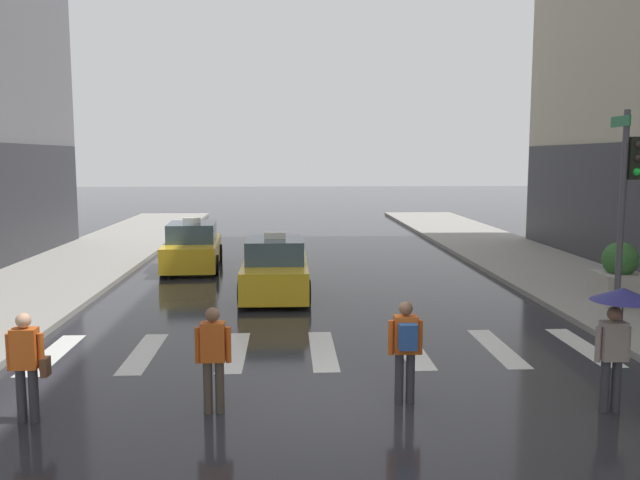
{
  "coord_description": "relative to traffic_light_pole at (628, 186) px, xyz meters",
  "views": [
    {
      "loc": [
        -0.71,
        -10.01,
        3.89
      ],
      "look_at": [
        0.19,
        8.0,
        1.64
      ],
      "focal_mm": 37.09,
      "sensor_mm": 36.0,
      "label": 1
    }
  ],
  "objects": [
    {
      "name": "crosswalk_markings",
      "position": [
        -6.95,
        -1.5,
        -3.25
      ],
      "size": [
        11.3,
        2.8,
        0.01
      ],
      "color": "silver",
      "rests_on": "ground"
    },
    {
      "name": "taxi_lead",
      "position": [
        -8.01,
        4.07,
        -2.53
      ],
      "size": [
        1.94,
        4.54,
        1.8
      ],
      "color": "gold",
      "rests_on": "ground"
    },
    {
      "name": "planter_near_corner",
      "position": [
        0.87,
        1.8,
        -2.38
      ],
      "size": [
        1.1,
        1.1,
        1.6
      ],
      "color": "#A8A399",
      "rests_on": "curb_right"
    },
    {
      "name": "pedestrian_with_backpack",
      "position": [
        -5.8,
        -4.48,
        -2.29
      ],
      "size": [
        0.55,
        0.43,
        1.65
      ],
      "color": "#333338",
      "rests_on": "ground"
    },
    {
      "name": "traffic_light_pole",
      "position": [
        0.0,
        0.0,
        0.0
      ],
      "size": [
        0.44,
        0.84,
        4.8
      ],
      "color": "#47474C",
      "rests_on": "curb_right"
    },
    {
      "name": "ground_plane",
      "position": [
        -6.95,
        -4.5,
        -3.26
      ],
      "size": [
        160.0,
        160.0,
        0.0
      ],
      "primitive_type": "plane",
      "color": "#26262B"
    },
    {
      "name": "pedestrian_plain_coat",
      "position": [
        -8.79,
        -4.72,
        -2.32
      ],
      "size": [
        0.55,
        0.24,
        1.65
      ],
      "color": "#473D33",
      "rests_on": "ground"
    },
    {
      "name": "pedestrian_with_handbag",
      "position": [
        -11.48,
        -4.93,
        -2.32
      ],
      "size": [
        0.6,
        0.24,
        1.65
      ],
      "color": "#333338",
      "rests_on": "ground"
    },
    {
      "name": "taxi_second",
      "position": [
        -11.0,
        8.76,
        -2.53
      ],
      "size": [
        2.11,
        4.62,
        1.8
      ],
      "color": "gold",
      "rests_on": "ground"
    },
    {
      "name": "pedestrian_with_umbrella",
      "position": [
        -2.64,
        -4.97,
        -1.74
      ],
      "size": [
        0.96,
        0.96,
        1.94
      ],
      "color": "#333338",
      "rests_on": "ground"
    }
  ]
}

